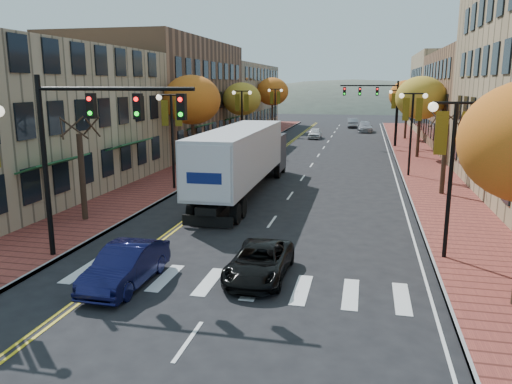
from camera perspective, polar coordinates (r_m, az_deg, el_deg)
The scene contains 29 objects.
ground at distance 15.57m, azimuth -5.16°, elevation -13.15°, with size 200.00×200.00×0.00m, color black.
sidewalk_left at distance 48.24m, azimuth -3.76°, elevation 4.37°, with size 4.00×85.00×0.15m, color brown.
sidewalk_right at distance 46.59m, azimuth 18.07°, elevation 3.51°, with size 4.00×85.00×0.15m, color brown.
building_left_near at distance 34.01m, azimuth -26.71°, elevation 7.30°, with size 12.00×22.00×9.00m, color #9E8966.
building_left_mid at distance 53.82m, azimuth -11.14°, elevation 10.78°, with size 12.00×24.00×11.00m, color brown.
building_left_far at distance 77.41m, azimuth -3.64°, elevation 10.80°, with size 12.00×26.00×9.50m, color #9E8966.
building_right_mid at distance 57.19m, azimuth 27.14°, elevation 9.25°, with size 15.00×24.00×10.00m, color brown.
building_right_far at distance 78.68m, azimuth 23.20°, elevation 10.43°, with size 15.00×20.00×11.00m, color #9E8966.
tree_left_a at distance 25.59m, azimuth -19.24°, elevation 1.62°, with size 0.28×0.28×4.20m.
tree_left_b at distance 39.72m, azimuth -7.33°, elevation 10.39°, with size 4.48×4.48×7.21m.
tree_left_c at distance 55.05m, azimuth -1.63°, elevation 10.56°, with size 4.16×4.16×6.69m.
tree_left_d at distance 72.63m, azimuth 1.88°, elevation 11.40°, with size 4.61×4.61×7.42m.
tree_right_b at distance 32.03m, azimuth 20.70°, elevation 3.53°, with size 0.28×0.28×4.20m.
tree_right_c at distance 47.63m, azimuth 18.34°, elevation 10.17°, with size 4.48×4.48×7.21m.
tree_right_d at distance 63.57m, azimuth 16.92°, elevation 10.49°, with size 4.35×4.35×7.00m.
lamp_left_b at distance 31.77m, azimuth -9.58°, elevation 7.79°, with size 1.96×0.36×6.05m.
lamp_left_c at distance 48.90m, azimuth -1.62°, elevation 9.46°, with size 1.96×0.36×6.05m.
lamp_left_d at distance 66.49m, azimuth 2.20°, elevation 10.19°, with size 1.96×0.36×6.05m.
lamp_right_a at distance 19.78m, azimuth 21.58°, elevation 4.50°, with size 1.96×0.36×6.05m.
lamp_right_b at distance 37.59m, azimuth 17.40°, elevation 8.08°, with size 1.96×0.36×6.05m.
lamp_right_c at distance 55.53m, azimuth 15.90°, elevation 9.34°, with size 1.96×0.36×6.05m.
traffic_mast_near at distance 19.18m, azimuth -18.56°, elevation 6.40°, with size 6.10×0.35×7.00m.
traffic_mast_far at distance 55.42m, azimuth 13.82°, elevation 10.10°, with size 6.10×0.34×7.00m.
semi_truck at distance 30.44m, azimuth -1.29°, elevation 4.23°, with size 2.83×16.60×4.14m.
navy_sedan at distance 17.50m, azimuth -14.67°, elevation -8.14°, with size 1.46×4.19×1.38m, color black.
black_suv at distance 17.60m, azimuth 0.39°, elevation -7.97°, with size 1.94×4.21×1.17m, color black.
car_far_white at distance 63.03m, azimuth 6.75°, elevation 6.69°, with size 1.54×3.83×1.31m, color silver.
car_far_silver at distance 72.86m, azimuth 12.34°, elevation 7.29°, with size 2.04×5.02×1.46m, color #A3A2A9.
car_far_oncoming at distance 79.97m, azimuth 10.98°, elevation 7.77°, with size 1.55×4.45×1.47m, color #9D9EA5.
Camera 1 is at (4.35, -13.39, 6.67)m, focal length 35.00 mm.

